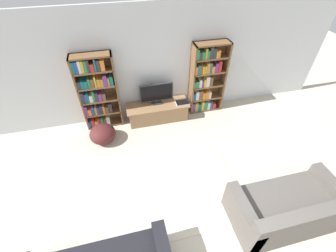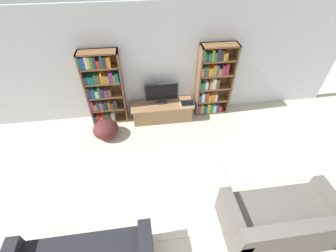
{
  "view_description": "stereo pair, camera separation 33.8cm",
  "coord_description": "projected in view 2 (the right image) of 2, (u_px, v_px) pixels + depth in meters",
  "views": [
    {
      "loc": [
        -0.77,
        -0.36,
        3.63
      ],
      "look_at": [
        0.0,
        2.81,
        0.7
      ],
      "focal_mm": 24.0,
      "sensor_mm": 36.0,
      "label": 1
    },
    {
      "loc": [
        -0.44,
        -0.43,
        3.63
      ],
      "look_at": [
        0.0,
        2.81,
        0.7
      ],
      "focal_mm": 24.0,
      "sensor_mm": 36.0,
      "label": 2
    }
  ],
  "objects": [
    {
      "name": "wall_back",
      "position": [
        159.0,
        64.0,
        5.03
      ],
      "size": [
        8.8,
        0.06,
        2.6
      ],
      "color": "silver",
      "rests_on": "ground_plane"
    },
    {
      "name": "bookshelf_left",
      "position": [
        103.0,
        88.0,
        5.03
      ],
      "size": [
        0.83,
        0.3,
        1.77
      ],
      "color": "brown",
      "rests_on": "ground_plane"
    },
    {
      "name": "bookshelf_right",
      "position": [
        212.0,
        82.0,
        5.32
      ],
      "size": [
        0.83,
        0.3,
        1.77
      ],
      "color": "brown",
      "rests_on": "ground_plane"
    },
    {
      "name": "tv_stand",
      "position": [
        162.0,
        111.0,
        5.52
      ],
      "size": [
        1.49,
        0.52,
        0.43
      ],
      "color": "#8E6B47",
      "rests_on": "ground_plane"
    },
    {
      "name": "television",
      "position": [
        162.0,
        93.0,
        5.24
      ],
      "size": [
        0.79,
        0.16,
        0.53
      ],
      "color": "#2D2D33",
      "rests_on": "tv_stand"
    },
    {
      "name": "laptop",
      "position": [
        187.0,
        104.0,
        5.37
      ],
      "size": [
        0.33,
        0.22,
        0.03
      ],
      "color": "silver",
      "rests_on": "tv_stand"
    },
    {
      "name": "area_rug",
      "position": [
        169.0,
        196.0,
        4.03
      ],
      "size": [
        2.33,
        1.5,
        0.02
      ],
      "color": "beige",
      "rests_on": "ground_plane"
    },
    {
      "name": "couch_right_sofa",
      "position": [
        282.0,
        221.0,
        3.41
      ],
      "size": [
        1.75,
        0.9,
        0.8
      ],
      "color": "#56514C",
      "rests_on": "ground_plane"
    },
    {
      "name": "beanbag_ottoman",
      "position": [
        106.0,
        129.0,
        5.06
      ],
      "size": [
        0.57,
        0.57,
        0.39
      ],
      "primitive_type": "ellipsoid",
      "color": "#4C1E1E",
      "rests_on": "ground_plane"
    }
  ]
}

